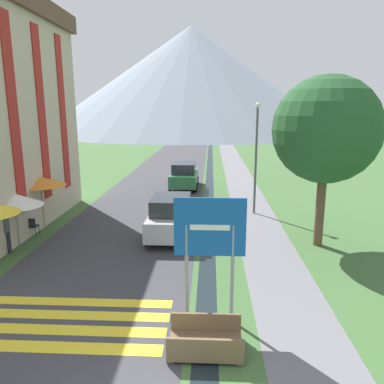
# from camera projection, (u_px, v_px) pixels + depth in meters

# --- Properties ---
(ground_plane) EXTENTS (160.00, 160.00, 0.00)m
(ground_plane) POSITION_uv_depth(u_px,v_px,m) (192.00, 190.00, 25.81)
(ground_plane) COLOR #3D6033
(road) EXTENTS (6.40, 60.00, 0.01)m
(road) POSITION_uv_depth(u_px,v_px,m) (171.00, 167.00, 35.68)
(road) COLOR #38383D
(road) RESTS_ON ground_plane
(footpath) EXTENTS (2.20, 60.00, 0.01)m
(footpath) POSITION_uv_depth(u_px,v_px,m) (235.00, 168.00, 35.38)
(footpath) COLOR slate
(footpath) RESTS_ON ground_plane
(drainage_channel) EXTENTS (0.60, 60.00, 0.00)m
(drainage_channel) POSITION_uv_depth(u_px,v_px,m) (210.00, 167.00, 35.50)
(drainage_channel) COLOR black
(drainage_channel) RESTS_ON ground_plane
(crosswalk_marking) EXTENTS (5.44, 2.54, 0.01)m
(crosswalk_marking) POSITION_uv_depth(u_px,v_px,m) (65.00, 322.00, 9.81)
(crosswalk_marking) COLOR yellow
(crosswalk_marking) RESTS_ON ground_plane
(mountain_distant) EXTENTS (70.59, 70.59, 24.24)m
(mountain_distant) POSITION_uv_depth(u_px,v_px,m) (191.00, 80.00, 88.69)
(mountain_distant) COLOR gray
(mountain_distant) RESTS_ON ground_plane
(road_sign) EXTENTS (1.81, 0.11, 3.35)m
(road_sign) POSITION_uv_depth(u_px,v_px,m) (210.00, 240.00, 9.41)
(road_sign) COLOR gray
(road_sign) RESTS_ON ground_plane
(footbridge) EXTENTS (1.70, 1.10, 0.65)m
(footbridge) POSITION_uv_depth(u_px,v_px,m) (205.00, 342.00, 8.62)
(footbridge) COLOR brown
(footbridge) RESTS_ON ground_plane
(parked_car_near) EXTENTS (1.96, 3.95, 1.82)m
(parked_car_near) POSITION_uv_depth(u_px,v_px,m) (171.00, 216.00, 16.21)
(parked_car_near) COLOR #B2B2B7
(parked_car_near) RESTS_ON ground_plane
(parked_car_far) EXTENTS (1.92, 4.13, 1.82)m
(parked_car_far) POSITION_uv_depth(u_px,v_px,m) (184.00, 175.00, 26.15)
(parked_car_far) COLOR #28663D
(parked_car_far) RESTS_ON ground_plane
(cafe_chair_far_left) EXTENTS (0.40, 0.40, 0.85)m
(cafe_chair_far_left) POSITION_uv_depth(u_px,v_px,m) (32.00, 225.00, 16.28)
(cafe_chair_far_left) COLOR #232328
(cafe_chair_far_left) RESTS_ON ground_plane
(cafe_umbrella_middle_white) EXTENTS (2.11, 2.11, 2.16)m
(cafe_umbrella_middle_white) POSITION_uv_depth(u_px,v_px,m) (16.00, 200.00, 14.92)
(cafe_umbrella_middle_white) COLOR #B7B2A8
(cafe_umbrella_middle_white) RESTS_ON ground_plane
(cafe_umbrella_rear_orange) EXTENTS (2.25, 2.25, 2.41)m
(cafe_umbrella_rear_orange) POSITION_uv_depth(u_px,v_px,m) (41.00, 181.00, 17.18)
(cafe_umbrella_rear_orange) COLOR #B7B2A8
(cafe_umbrella_rear_orange) RESTS_ON ground_plane
(person_standing_terrace) EXTENTS (0.32, 0.32, 1.74)m
(person_standing_terrace) POSITION_uv_depth(u_px,v_px,m) (5.00, 228.00, 14.34)
(person_standing_terrace) COLOR #282833
(person_standing_terrace) RESTS_ON ground_plane
(streetlamp) EXTENTS (0.28, 0.28, 5.77)m
(streetlamp) POSITION_uv_depth(u_px,v_px,m) (256.00, 150.00, 19.34)
(streetlamp) COLOR #515156
(streetlamp) RESTS_ON ground_plane
(tree_by_path) EXTENTS (4.16, 4.16, 6.77)m
(tree_by_path) POSITION_uv_depth(u_px,v_px,m) (326.00, 130.00, 14.39)
(tree_by_path) COLOR brown
(tree_by_path) RESTS_ON ground_plane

